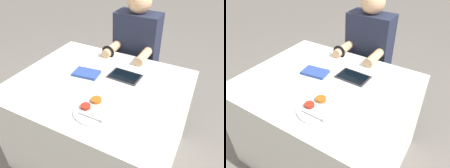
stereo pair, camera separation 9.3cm
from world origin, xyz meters
The scene contains 6 objects.
ground_plane centered at (0.00, 0.00, 0.00)m, with size 12.00×12.00×0.00m, color #605B56.
dining_table centered at (0.00, 0.00, 0.35)m, with size 1.15×0.94×0.71m.
thali_tray centered at (0.13, -0.24, 0.71)m, with size 0.27×0.27×0.03m.
red_notebook centered at (-0.13, 0.05, 0.71)m, with size 0.19×0.14×0.02m.
tablet_device centered at (0.12, 0.15, 0.71)m, with size 0.23×0.16×0.01m.
person_diner centered at (0.01, 0.64, 0.56)m, with size 0.38×0.43×1.19m.
Camera 1 is at (0.64, -1.02, 1.53)m, focal length 35.00 mm.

